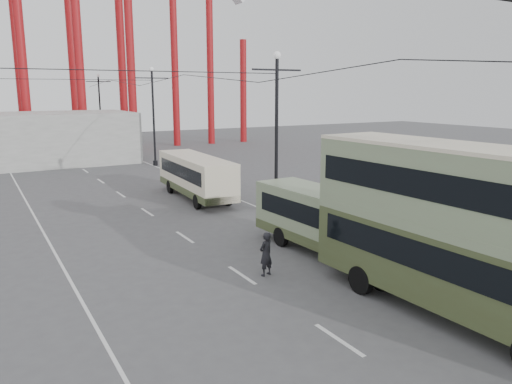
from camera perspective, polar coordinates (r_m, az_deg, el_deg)
road_markings at (r=28.55m, az=-10.65°, el=-3.19°), size 12.52×120.00×0.01m
lamp_post_mid at (r=29.01m, az=2.35°, el=6.61°), size 3.20×0.44×9.32m
lamp_post_far at (r=49.00m, az=-11.63°, el=8.40°), size 3.20×0.44×9.32m
lamp_post_distant at (r=70.21m, az=-17.39°, el=9.00°), size 3.20×0.44×9.32m
fairground_shed at (r=53.79m, az=-25.81°, el=5.42°), size 22.00×10.00×5.00m
double_decker_bus at (r=16.79m, az=22.03°, el=-3.33°), size 3.01×10.41×5.54m
single_decker_green at (r=21.55m, az=9.72°, el=-3.66°), size 2.77×10.02×2.80m
single_decker_cream at (r=33.65m, az=-6.87°, el=1.93°), size 2.75×9.23×2.84m
pedestrian at (r=19.68m, az=1.13°, el=-7.10°), size 0.74×0.59×1.76m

